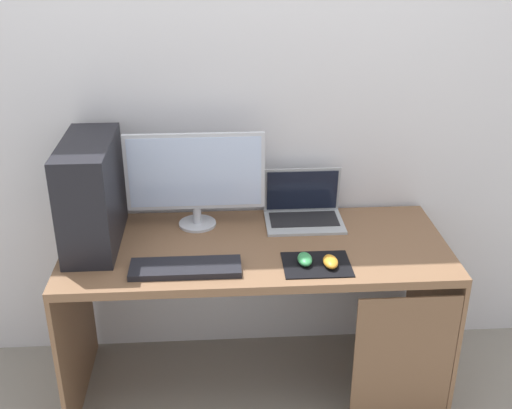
% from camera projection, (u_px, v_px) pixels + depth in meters
% --- Properties ---
extents(ground_plane, '(8.00, 8.00, 0.00)m').
position_uv_depth(ground_plane, '(256.00, 384.00, 2.89)').
color(ground_plane, gray).
extents(wall_back, '(4.00, 0.05, 2.60)m').
position_uv_depth(wall_back, '(251.00, 83.00, 2.67)').
color(wall_back, silver).
rests_on(wall_back, ground_plane).
extents(desk, '(1.56, 0.65, 0.72)m').
position_uv_depth(desk, '(261.00, 275.00, 2.63)').
color(desk, brown).
rests_on(desk, ground_plane).
extents(pc_tower, '(0.20, 0.47, 0.43)m').
position_uv_depth(pc_tower, '(91.00, 194.00, 2.51)').
color(pc_tower, black).
rests_on(pc_tower, desk).
extents(monitor, '(0.58, 0.16, 0.42)m').
position_uv_depth(monitor, '(195.00, 177.00, 2.64)').
color(monitor, '#B7BCC6').
rests_on(monitor, desk).
extents(laptop, '(0.34, 0.23, 0.22)m').
position_uv_depth(laptop, '(304.00, 211.00, 2.76)').
color(laptop, '#9EA3A8').
rests_on(laptop, desk).
extents(keyboard, '(0.42, 0.14, 0.02)m').
position_uv_depth(keyboard, '(186.00, 268.00, 2.39)').
color(keyboard, black).
rests_on(keyboard, desk).
extents(mousepad, '(0.26, 0.20, 0.00)m').
position_uv_depth(mousepad, '(317.00, 264.00, 2.43)').
color(mousepad, black).
rests_on(mousepad, desk).
extents(mouse_left, '(0.06, 0.10, 0.03)m').
position_uv_depth(mouse_left, '(305.00, 259.00, 2.43)').
color(mouse_left, '#338C4C').
rests_on(mouse_left, mousepad).
extents(mouse_right, '(0.06, 0.10, 0.03)m').
position_uv_depth(mouse_right, '(330.00, 262.00, 2.41)').
color(mouse_right, orange).
rests_on(mouse_right, mousepad).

